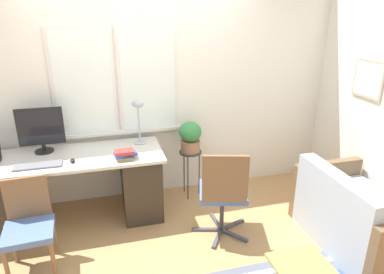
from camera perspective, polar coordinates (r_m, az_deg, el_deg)
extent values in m
plane|color=tan|center=(3.77, -5.98, -14.61)|extent=(14.00, 14.00, 0.00)
cube|color=white|center=(3.97, -8.60, 8.51)|extent=(9.00, 0.06, 2.70)
cube|color=silver|center=(3.90, -17.63, 8.46)|extent=(0.67, 0.02, 1.19)
cube|color=white|center=(3.89, -17.64, 8.44)|extent=(0.60, 0.01, 1.12)
cube|color=silver|center=(3.93, -7.33, 9.33)|extent=(0.67, 0.02, 1.19)
cube|color=white|center=(3.92, -7.31, 9.31)|extent=(0.60, 0.01, 1.12)
cube|color=silver|center=(4.06, -11.85, 0.91)|extent=(1.42, 0.11, 0.04)
cube|color=white|center=(4.21, 27.07, 7.18)|extent=(0.06, 9.00, 2.70)
cube|color=tan|center=(4.13, 27.35, 8.52)|extent=(0.02, 0.42, 0.40)
cube|color=white|center=(4.12, 27.27, 8.52)|extent=(0.01, 0.37, 0.35)
cube|color=beige|center=(3.73, -20.30, -3.29)|extent=(1.97, 0.73, 0.03)
cube|color=#33281E|center=(3.88, -8.57, -7.40)|extent=(0.40, 0.65, 0.72)
cylinder|color=black|center=(3.92, -23.38, -2.17)|extent=(0.19, 0.19, 0.02)
cylinder|color=black|center=(3.91, -23.48, -1.52)|extent=(0.04, 0.04, 0.08)
cube|color=black|center=(3.84, -23.94, 1.62)|extent=(0.46, 0.02, 0.39)
cube|color=black|center=(3.83, -23.97, 1.56)|extent=(0.43, 0.01, 0.37)
cube|color=slate|center=(3.59, -24.28, -4.38)|extent=(0.44, 0.15, 0.02)
ellipsoid|color=black|center=(3.55, -19.30, -3.74)|extent=(0.05, 0.08, 0.04)
cylinder|color=#ADADB2|center=(3.88, -8.66, -0.93)|extent=(0.13, 0.13, 0.01)
cylinder|color=#ADADB2|center=(3.81, -8.84, 2.10)|extent=(0.02, 0.02, 0.42)
ellipsoid|color=#ADADB2|center=(3.74, -9.03, 5.54)|extent=(0.14, 0.14, 0.09)
cube|color=olive|center=(3.50, -11.07, -3.32)|extent=(0.17, 0.17, 0.04)
cube|color=#2851B2|center=(3.48, -11.02, -2.80)|extent=(0.24, 0.16, 0.03)
cube|color=red|center=(3.46, -11.23, -2.42)|extent=(0.20, 0.14, 0.03)
cylinder|color=brown|center=(3.30, -28.46, -18.90)|extent=(0.04, 0.04, 0.40)
cylinder|color=brown|center=(3.24, -22.11, -18.51)|extent=(0.04, 0.04, 0.40)
cylinder|color=brown|center=(3.57, -27.65, -15.46)|extent=(0.04, 0.04, 0.40)
cylinder|color=brown|center=(3.52, -21.90, -15.03)|extent=(0.04, 0.04, 0.40)
cube|color=#4C6699|center=(3.29, -25.58, -14.09)|extent=(0.43, 0.41, 0.06)
cube|color=brown|center=(3.36, -25.83, -9.01)|extent=(0.37, 0.06, 0.39)
cube|color=#47474C|center=(3.68, 2.41, -15.17)|extent=(0.31, 0.12, 0.03)
cube|color=#47474C|center=(3.57, 4.24, -16.53)|extent=(0.20, 0.28, 0.03)
cube|color=#47474C|center=(3.63, 7.02, -15.95)|extent=(0.22, 0.26, 0.03)
cube|color=#47474C|center=(3.77, 6.74, -14.32)|extent=(0.30, 0.14, 0.03)
cube|color=#47474C|center=(3.81, 4.01, -13.87)|extent=(0.05, 0.31, 0.03)
cylinder|color=#333338|center=(3.57, 4.99, -12.32)|extent=(0.04, 0.04, 0.40)
cube|color=#4C6699|center=(3.45, 5.11, -9.08)|extent=(0.56, 0.54, 0.06)
cube|color=brown|center=(3.12, 5.55, -7.00)|extent=(0.41, 0.15, 0.46)
cube|color=#9EA8B2|center=(3.78, 26.14, -12.81)|extent=(0.80, 1.05, 0.44)
cube|color=#9EA8B2|center=(3.40, 23.01, -8.54)|extent=(0.16, 1.05, 0.33)
cube|color=brown|center=(4.11, 21.29, -7.80)|extent=(0.80, 0.09, 0.62)
cylinder|color=#333338|center=(4.05, -0.27, -2.53)|extent=(0.26, 0.26, 0.02)
cylinder|color=#333338|center=(4.20, 1.21, -6.04)|extent=(0.01, 0.01, 0.56)
cylinder|color=#333338|center=(4.25, -1.33, -5.73)|extent=(0.01, 0.01, 0.56)
cylinder|color=#333338|center=(4.08, -0.69, -6.90)|extent=(0.01, 0.01, 0.56)
cylinder|color=#9E6B4C|center=(4.02, -0.28, -1.51)|extent=(0.22, 0.22, 0.14)
ellipsoid|color=#388442|center=(3.96, -0.28, 0.89)|extent=(0.26, 0.26, 0.24)
cube|color=white|center=(3.34, 14.66, -20.53)|extent=(1.37, 0.06, 0.00)
cube|color=olive|center=(2.83, 17.71, -19.65)|extent=(0.42, 0.36, 0.02)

